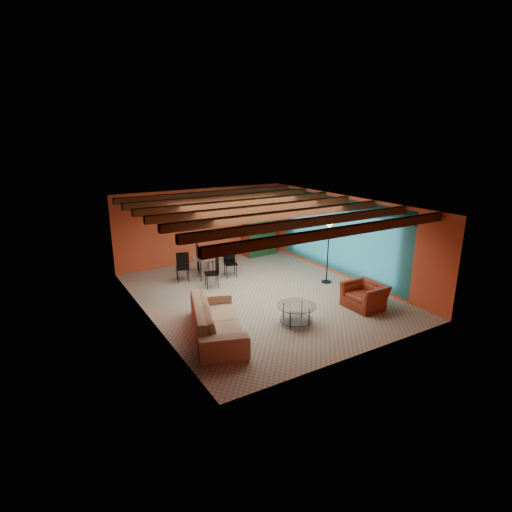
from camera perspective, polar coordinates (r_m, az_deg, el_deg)
room at (r=11.46m, az=0.23°, el=5.70°), size 6.52×8.01×2.71m
sofa at (r=9.65m, az=-5.50°, el=-8.82°), size 1.85×2.90×0.79m
armchair at (r=11.48m, az=15.01°, el=-5.38°), size 0.93×1.06×0.68m
coffee_table at (r=10.25m, az=5.65°, el=-8.15°), size 1.21×1.21×0.50m
dining_table at (r=13.31m, az=-6.91°, el=-1.10°), size 2.40×2.40×1.02m
armoire at (r=15.85m, az=0.34°, el=3.96°), size 1.26×0.69×2.13m
floor_lamp at (r=12.95m, az=10.05°, el=0.55°), size 0.52×0.52×2.01m
ceiling_fan at (r=11.37m, az=0.52°, el=5.61°), size 1.50×1.50×0.44m
painting at (r=14.64m, az=-10.68°, el=4.96°), size 1.05×0.03×0.65m
potted_plant at (r=15.61m, az=0.34°, el=8.71°), size 0.59×0.55×0.52m
vase at (r=13.14m, az=-7.00°, el=1.40°), size 0.21×0.21×0.18m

